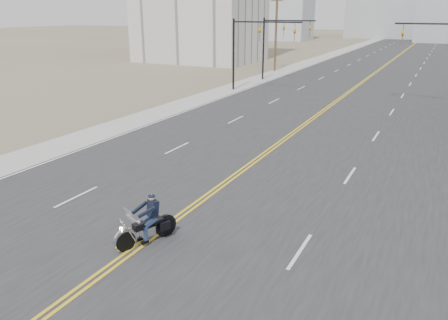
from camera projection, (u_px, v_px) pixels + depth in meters
ground_plane at (102, 274)px, 13.33m from camera, size 400.00×400.00×0.00m
road at (392, 60)px, 72.42m from camera, size 20.00×200.00×0.01m
sidewalk_left at (324, 57)px, 77.36m from camera, size 3.00×200.00×0.01m
traffic_mast_left at (252, 41)px, 42.61m from camera, size 7.10×0.26×7.00m
traffic_mast_far at (278, 37)px, 49.53m from camera, size 6.10×0.26×7.00m
utility_pole_left at (276, 29)px, 57.45m from camera, size 2.20×0.30×10.50m
haze_bldg_f at (256, 11)px, 141.95m from camera, size 12.00×12.00×16.00m
motorcyclist at (145, 220)px, 14.84m from camera, size 1.75×2.44×1.75m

